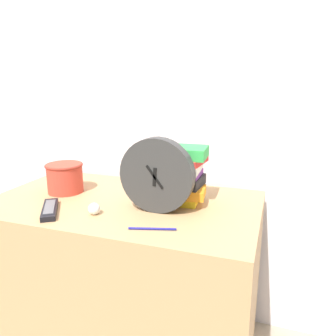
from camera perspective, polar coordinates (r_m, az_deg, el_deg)
wall_back at (r=1.64m, az=-2.22°, el=14.45°), size 6.00×0.04×2.40m
desk at (r=1.54m, az=-7.39°, el=-18.62°), size 1.11×0.64×0.73m
desk_clock at (r=1.21m, az=-1.96°, el=-1.30°), size 0.28×0.05×0.28m
book_stack at (r=1.32m, az=1.62°, el=-0.88°), size 0.25×0.20×0.23m
basket at (r=1.52m, az=-17.52°, el=-1.46°), size 0.16×0.16×0.13m
tv_remote at (r=1.32m, az=-19.89°, el=-6.78°), size 0.15×0.19×0.02m
crumpled_paper_ball at (r=1.25m, az=-12.76°, el=-6.93°), size 0.04×0.04×0.04m
pen at (r=1.10m, az=-2.74°, el=-10.53°), size 0.16×0.05×0.01m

